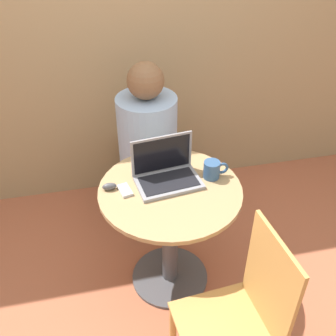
% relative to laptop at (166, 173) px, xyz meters
% --- Properties ---
extents(ground_plane, '(12.00, 12.00, 0.00)m').
position_rel_laptop_xyz_m(ground_plane, '(0.01, -0.07, -0.78)').
color(ground_plane, '#B26042').
extents(back_wall, '(7.00, 0.05, 2.60)m').
position_rel_laptop_xyz_m(back_wall, '(0.01, 0.98, 0.52)').
color(back_wall, tan).
rests_on(back_wall, ground_plane).
extents(round_table, '(0.77, 0.77, 0.73)m').
position_rel_laptop_xyz_m(round_table, '(0.01, -0.07, -0.28)').
color(round_table, '#4C4C51').
rests_on(round_table, ground_plane).
extents(laptop, '(0.37, 0.26, 0.24)m').
position_rel_laptop_xyz_m(laptop, '(0.00, 0.00, 0.00)').
color(laptop, gray).
rests_on(laptop, round_table).
extents(cell_phone, '(0.08, 0.11, 0.02)m').
position_rel_laptop_xyz_m(cell_phone, '(-0.23, -0.05, -0.05)').
color(cell_phone, silver).
rests_on(cell_phone, round_table).
extents(computer_mouse, '(0.08, 0.04, 0.04)m').
position_rel_laptop_xyz_m(computer_mouse, '(-0.31, -0.01, -0.03)').
color(computer_mouse, '#4C4C51').
rests_on(computer_mouse, round_table).
extents(coffee_cup, '(0.14, 0.09, 0.10)m').
position_rel_laptop_xyz_m(coffee_cup, '(0.25, -0.02, -0.00)').
color(coffee_cup, '#335684').
rests_on(coffee_cup, round_table).
extents(chair_empty, '(0.43, 0.43, 0.93)m').
position_rel_laptop_xyz_m(chair_empty, '(0.18, -0.73, -0.31)').
color(chair_empty, tan).
rests_on(chair_empty, ground_plane).
extents(person_seated, '(0.40, 0.61, 1.20)m').
position_rel_laptop_xyz_m(person_seated, '(-0.01, 0.61, -0.29)').
color(person_seated, brown).
rests_on(person_seated, ground_plane).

